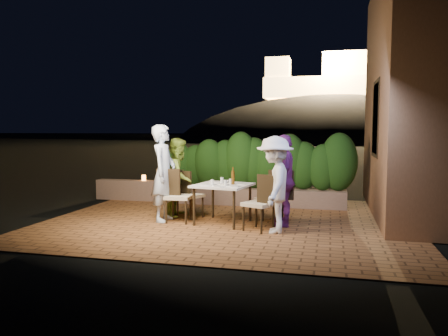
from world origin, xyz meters
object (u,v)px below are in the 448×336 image
(chair_left_back, at_px, (190,194))
(diner_green, at_px, (179,177))
(chair_left_front, at_px, (179,196))
(diner_purple, at_px, (284,180))
(diner_white, at_px, (275,185))
(parapet_lamp, at_px, (144,178))
(diner_blue, at_px, (164,173))
(bowl, at_px, (225,181))
(chair_right_back, at_px, (270,197))
(chair_right_front, at_px, (259,202))
(dining_table, at_px, (223,204))
(beer_bottle, at_px, (233,176))

(chair_left_back, bearing_deg, diner_green, -170.62)
(chair_left_front, height_order, diner_purple, diner_purple)
(diner_white, bearing_deg, chair_left_front, -106.82)
(parapet_lamp, bearing_deg, diner_green, -47.73)
(chair_left_back, bearing_deg, diner_blue, -104.85)
(bowl, xyz_separation_m, diner_white, (1.07, -0.80, 0.07))
(chair_left_back, xyz_separation_m, chair_right_back, (1.66, -0.27, 0.05))
(bowl, bearing_deg, chair_left_front, -155.96)
(diner_green, bearing_deg, diner_blue, 165.23)
(chair_right_front, bearing_deg, chair_right_back, -76.74)
(chair_right_back, xyz_separation_m, diner_white, (0.17, -0.63, 0.32))
(dining_table, height_order, chair_right_back, chair_right_back)
(chair_right_back, relative_size, diner_purple, 0.61)
(chair_right_back, relative_size, diner_white, 0.62)
(chair_left_front, bearing_deg, diner_white, -13.94)
(chair_right_front, xyz_separation_m, diner_blue, (-1.93, 0.39, 0.44))
(dining_table, xyz_separation_m, chair_right_front, (0.76, -0.43, 0.13))
(chair_left_back, relative_size, parapet_lamp, 6.72)
(chair_right_front, xyz_separation_m, parapet_lamp, (-3.35, 2.61, 0.07))
(chair_left_front, distance_m, chair_right_back, 1.74)
(dining_table, xyz_separation_m, chair_right_back, (0.88, 0.13, 0.14))
(diner_white, height_order, diner_purple, diner_purple)
(diner_blue, distance_m, parapet_lamp, 2.66)
(bowl, xyz_separation_m, diner_green, (-1.02, 0.18, 0.03))
(chair_right_front, xyz_separation_m, chair_right_back, (0.12, 0.56, 0.01))
(chair_right_back, height_order, diner_green, diner_green)
(bowl, relative_size, diner_blue, 0.08)
(dining_table, xyz_separation_m, chair_left_back, (-0.78, 0.39, 0.10))
(chair_right_back, bearing_deg, diner_green, -0.60)
(chair_right_back, xyz_separation_m, diner_green, (-1.92, 0.35, 0.29))
(dining_table, xyz_separation_m, bowl, (-0.02, 0.30, 0.39))
(chair_left_back, xyz_separation_m, diner_white, (1.83, -0.90, 0.37))
(diner_green, distance_m, diner_purple, 2.23)
(chair_left_back, xyz_separation_m, diner_green, (-0.27, 0.08, 0.33))
(dining_table, distance_m, diner_blue, 1.30)
(dining_table, distance_m, chair_left_front, 0.86)
(dining_table, distance_m, diner_green, 1.23)
(beer_bottle, height_order, diner_purple, diner_purple)
(chair_right_front, relative_size, diner_green, 0.62)
(chair_right_back, bearing_deg, chair_right_front, 87.79)
(chair_right_front, height_order, diner_green, diner_green)
(chair_left_front, relative_size, chair_right_front, 1.02)
(beer_bottle, height_order, chair_right_front, beer_bottle)
(chair_left_back, xyz_separation_m, parapet_lamp, (-1.81, 1.78, 0.10))
(beer_bottle, height_order, chair_left_front, beer_bottle)
(diner_green, distance_m, parapet_lamp, 2.31)
(chair_left_back, distance_m, parapet_lamp, 2.54)
(bowl, xyz_separation_m, parapet_lamp, (-2.57, 1.88, -0.20))
(chair_left_front, height_order, diner_green, diner_green)
(diner_purple, bearing_deg, chair_right_front, -42.63)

